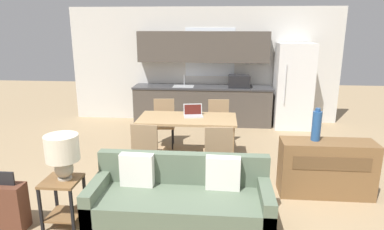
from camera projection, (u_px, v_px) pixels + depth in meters
name	position (u px, v px, depth m)	size (l,w,h in m)	color
ground_plane	(181.00, 224.00, 4.09)	(20.00, 20.00, 0.00)	#9E8460
wall_back	(203.00, 65.00, 8.19)	(6.40, 0.07, 2.70)	silver
kitchen_counter	(203.00, 88.00, 8.03)	(3.22, 0.65, 2.15)	#4C443D
refrigerator	(293.00, 86.00, 7.72)	(0.80, 0.77, 1.91)	white
dining_table	(187.00, 121.00, 5.79)	(1.64, 0.82, 0.78)	tan
couch	(181.00, 199.00, 3.99)	(2.07, 0.80, 0.83)	#3D2D1E
side_table	(63.00, 195.00, 3.99)	(0.41, 0.41, 0.58)	brown
table_lamp	(62.00, 152.00, 3.88)	(0.38, 0.38, 0.53)	#B2A893
credenza	(326.00, 168.00, 4.71)	(1.26, 0.42, 0.78)	brown
vase	(316.00, 125.00, 4.61)	(0.12, 0.12, 0.45)	#234C84
dining_chair_near_right	(218.00, 152.00, 5.02)	(0.45, 0.45, 0.91)	#997A56
dining_chair_far_left	(164.00, 121.00, 6.61)	(0.46, 0.46, 0.91)	#997A56
dining_chair_near_left	(147.00, 149.00, 5.14)	(0.45, 0.45, 0.91)	#997A56
dining_chair_far_right	(219.00, 122.00, 6.55)	(0.44, 0.44, 0.91)	#997A56
laptop	(193.00, 113.00, 5.87)	(0.36, 0.31, 0.20)	#B7BABC
suitcase	(8.00, 206.00, 3.94)	(0.40, 0.22, 0.71)	brown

